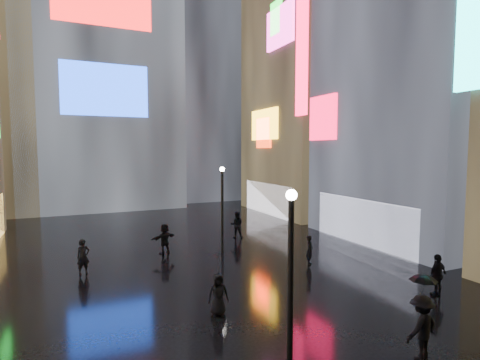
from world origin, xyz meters
TOP-DOWN VIEW (x-y plane):
  - ground at (0.00, 20.00)m, footprint 140.00×140.00m
  - building_right_mid at (15.98, 17.01)m, footprint 10.28×13.70m
  - building_right_far at (15.98, 30.00)m, footprint 10.28×12.00m
  - tower_main at (-3.00, 43.97)m, footprint 16.00×14.20m
  - tower_flank_right at (9.00, 46.00)m, footprint 12.00×12.00m
  - lamp_near at (-1.05, 6.45)m, footprint 0.30×0.30m
  - lamp_far at (2.09, 19.24)m, footprint 0.30×0.30m
  - pedestrian_2 at (3.12, 5.78)m, footprint 1.33×0.88m
  - pedestrian_3 at (7.85, 8.92)m, footprint 1.09×0.54m
  - pedestrian_4 at (-1.34, 11.02)m, footprint 0.86×0.65m
  - pedestrian_5 at (-1.25, 20.24)m, footprint 1.73×1.16m
  - pedestrian_6 at (-5.83, 18.13)m, footprint 0.75×0.62m
  - pedestrian_7 at (4.32, 22.12)m, footprint 1.13×1.03m
  - umbrella_1 at (3.12, 5.78)m, footprint 0.99×0.99m
  - umbrella_2 at (-1.34, 11.02)m, footprint 1.30×1.30m
  - pedestrian_8 at (5.42, 14.81)m, footprint 0.66×0.69m

SIDE VIEW (x-z plane):
  - ground at x=0.00m, z-range 0.00..0.00m
  - pedestrian_4 at x=-1.34m, z-range 0.00..1.59m
  - pedestrian_8 at x=5.42m, z-range 0.00..1.59m
  - pedestrian_6 at x=-5.83m, z-range 0.00..1.77m
  - pedestrian_5 at x=-1.25m, z-range 0.00..1.79m
  - pedestrian_3 at x=7.85m, z-range 0.00..1.81m
  - pedestrian_7 at x=4.32m, z-range 0.00..1.87m
  - pedestrian_2 at x=3.12m, z-range 0.00..1.92m
  - umbrella_2 at x=-1.34m, z-range 1.59..2.43m
  - umbrella_1 at x=3.12m, z-range 1.92..2.59m
  - lamp_near at x=-1.05m, z-range 0.34..5.54m
  - lamp_far at x=2.09m, z-range 0.34..5.54m
  - building_right_far at x=15.98m, z-range -0.02..27.98m
  - building_right_mid at x=15.98m, z-range -0.01..29.99m
  - tower_flank_right at x=9.00m, z-range 0.00..34.00m
  - tower_main at x=-3.00m, z-range 0.01..42.01m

